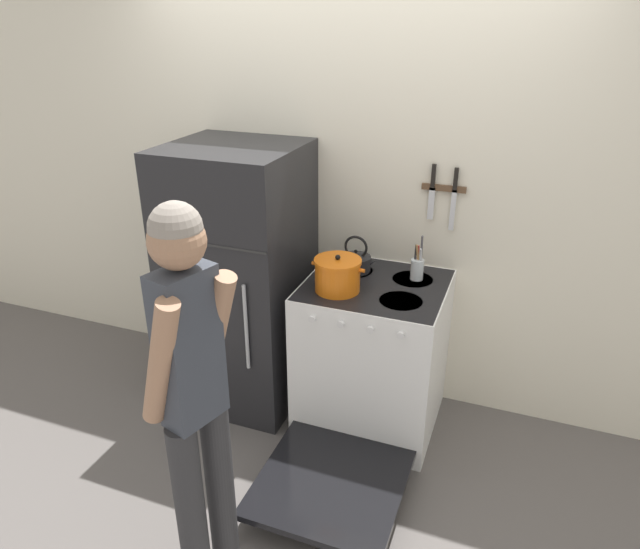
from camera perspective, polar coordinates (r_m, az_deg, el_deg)
ground_plane at (r=3.91m, az=2.17°, el=-10.04°), size 14.00×14.00×0.00m
wall_back at (r=3.38m, az=2.68°, el=8.31°), size 10.00×0.06×2.55m
refrigerator at (r=3.42m, az=-8.00°, el=-0.37°), size 0.73×0.73×1.58m
stove_range at (r=3.29m, az=5.10°, el=-8.30°), size 0.76×1.41×0.89m
dutch_oven_pot at (r=2.98m, az=1.77°, el=-0.03°), size 0.29×0.25×0.20m
tea_kettle at (r=3.24m, az=3.61°, el=1.38°), size 0.22×0.17×0.21m
utensil_jar at (r=3.17m, az=9.71°, el=0.69°), size 0.07×0.07×0.26m
person at (r=2.22m, az=-12.56°, el=-10.96°), size 0.33×0.39×1.68m
wall_knife_strip at (r=3.19m, az=12.26°, el=8.47°), size 0.24×0.03×0.36m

